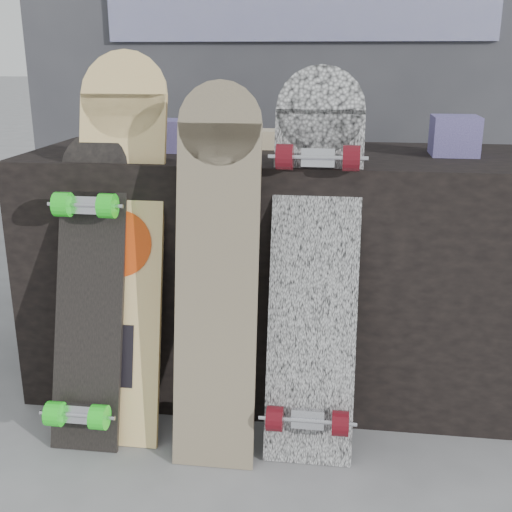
# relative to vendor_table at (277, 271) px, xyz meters

# --- Properties ---
(ground) EXTENTS (60.00, 60.00, 0.00)m
(ground) POSITION_rel_vendor_table_xyz_m (0.00, -0.50, -0.40)
(ground) COLOR slate
(ground) RESTS_ON ground
(vendor_table) EXTENTS (1.60, 0.60, 0.80)m
(vendor_table) POSITION_rel_vendor_table_xyz_m (0.00, 0.00, 0.00)
(vendor_table) COLOR black
(vendor_table) RESTS_ON ground
(booth) EXTENTS (2.40, 0.22, 2.20)m
(booth) POSITION_rel_vendor_table_xyz_m (0.00, 0.85, 0.70)
(booth) COLOR #38383D
(booth) RESTS_ON ground
(merch_box_purple) EXTENTS (0.18, 0.12, 0.10)m
(merch_box_purple) POSITION_rel_vendor_table_xyz_m (-0.38, -0.01, 0.45)
(merch_box_purple) COLOR #3C3873
(merch_box_purple) RESTS_ON vendor_table
(merch_box_small) EXTENTS (0.14, 0.14, 0.12)m
(merch_box_small) POSITION_rel_vendor_table_xyz_m (0.55, 0.02, 0.46)
(merch_box_small) COLOR #3C3873
(merch_box_small) RESTS_ON vendor_table
(merch_box_flat) EXTENTS (0.22, 0.10, 0.06)m
(merch_box_flat) POSITION_rel_vendor_table_xyz_m (-0.02, 0.10, 0.43)
(merch_box_flat) COLOR #D1B78C
(merch_box_flat) RESTS_ON vendor_table
(longboard_geisha) EXTENTS (0.26, 0.32, 1.12)m
(longboard_geisha) POSITION_rel_vendor_table_xyz_m (-0.43, -0.32, 0.19)
(longboard_geisha) COLOR beige
(longboard_geisha) RESTS_ON ground
(longboard_celtic) EXTENTS (0.23, 0.23, 1.04)m
(longboard_celtic) POSITION_rel_vendor_table_xyz_m (-0.12, -0.43, 0.15)
(longboard_celtic) COLOR tan
(longboard_celtic) RESTS_ON ground
(longboard_cascadia) EXTENTS (0.25, 0.36, 1.08)m
(longboard_cascadia) POSITION_rel_vendor_table_xyz_m (0.14, -0.35, 0.16)
(longboard_cascadia) COLOR white
(longboard_cascadia) RESTS_ON ground
(skateboard_dark) EXTENTS (0.20, 0.34, 0.89)m
(skateboard_dark) POSITION_rel_vendor_table_xyz_m (-0.51, -0.39, 0.05)
(skateboard_dark) COLOR black
(skateboard_dark) RESTS_ON ground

